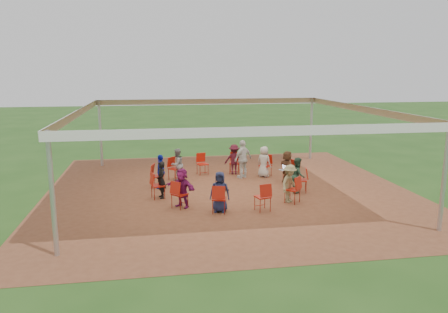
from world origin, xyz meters
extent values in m
plane|color=#234A17|center=(0.00, 0.00, 0.00)|extent=(80.00, 80.00, 0.00)
plane|color=brown|center=(0.00, 0.00, 0.01)|extent=(13.00, 13.00, 0.00)
cylinder|color=#B2B2B7|center=(-5.00, -5.00, 1.50)|extent=(0.12, 0.12, 3.00)
cylinder|color=#B2B2B7|center=(-5.00, 5.00, 1.50)|extent=(0.12, 0.12, 3.00)
cylinder|color=#B2B2B7|center=(5.00, -5.00, 1.50)|extent=(0.12, 0.12, 3.00)
cylinder|color=#B2B2B7|center=(5.00, 5.00, 1.50)|extent=(0.12, 0.12, 3.00)
plane|color=silver|center=(0.00, 0.00, 3.00)|extent=(10.30, 10.30, 0.00)
cube|color=white|center=(0.00, -5.15, 2.88)|extent=(10.30, 0.03, 0.24)
cube|color=white|center=(0.00, 5.15, 2.88)|extent=(10.30, 0.03, 0.24)
cube|color=white|center=(-5.15, 0.00, 2.88)|extent=(0.03, 10.30, 0.24)
cube|color=white|center=(5.15, 0.00, 2.88)|extent=(0.03, 10.30, 0.24)
imported|color=brown|center=(2.43, 0.61, 0.64)|extent=(0.71, 1.25, 1.27)
imported|color=#BDB6A9|center=(1.80, 1.75, 0.64)|extent=(0.68, 0.69, 1.27)
imported|color=#42101C|center=(0.68, 2.41, 0.64)|extent=(0.90, 0.61, 1.27)
imported|color=gray|center=(-1.75, 1.80, 0.64)|extent=(0.69, 0.68, 1.27)
imported|color=#0F1EB2|center=(-2.41, 0.68, 0.64)|extent=(0.57, 0.82, 1.27)
imported|color=black|center=(-2.43, -0.61, 0.64)|extent=(0.41, 0.52, 1.27)
imported|color=#7B1556|center=(-1.80, -1.75, 0.64)|extent=(1.14, 1.15, 1.27)
imported|color=#1C2244|center=(-0.68, -2.41, 0.64)|extent=(0.69, 0.50, 1.27)
imported|color=#8C8456|center=(1.75, -1.80, 0.64)|extent=(0.87, 0.86, 1.27)
imported|color=#244332|center=(2.41, -0.68, 0.64)|extent=(0.51, 0.69, 1.27)
imported|color=silver|center=(0.91, 1.72, 0.78)|extent=(1.02, 0.90, 1.56)
torus|color=black|center=(-0.13, -0.03, 0.02)|extent=(0.33, 0.33, 0.03)
torus|color=black|center=(-0.09, -0.07, 0.02)|extent=(0.26, 0.26, 0.03)
cube|color=#B7B7BC|center=(2.22, 0.56, 0.54)|extent=(0.27, 0.33, 0.01)
cube|color=#B7B7BC|center=(2.31, 0.59, 0.65)|extent=(0.13, 0.30, 0.19)
cube|color=#CCE0FF|center=(2.31, 0.58, 0.65)|extent=(0.11, 0.26, 0.16)
camera|label=1|loc=(-2.67, -15.22, 4.33)|focal=35.00mm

